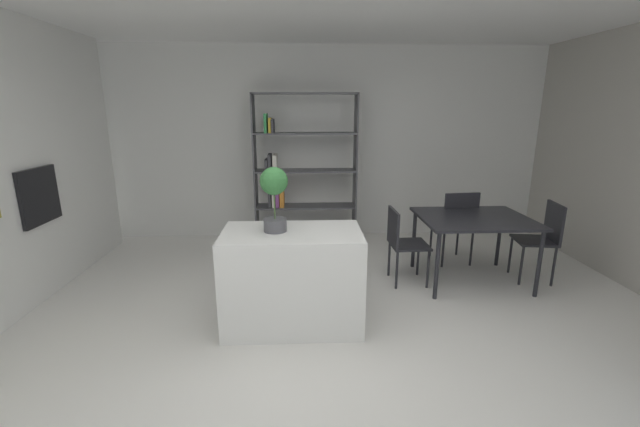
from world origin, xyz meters
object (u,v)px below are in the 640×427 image
object	(u,v)px
built_in_oven	(39,196)
dining_chair_far	(456,221)
open_bookshelf	(298,170)
dining_chair_window_side	(543,234)
kitchen_island	(293,278)
potted_plant_on_island	(274,192)
dining_table	(474,223)
dining_chair_island_side	(402,239)

from	to	relation	value
built_in_oven	dining_chair_far	distance (m)	4.63
open_bookshelf	dining_chair_window_side	distance (m)	3.17
dining_chair_far	kitchen_island	bearing A→B (deg)	29.71
kitchen_island	potted_plant_on_island	world-z (taller)	potted_plant_on_island
built_in_oven	kitchen_island	size ratio (longest dim) A/B	0.48
open_bookshelf	dining_table	xyz separation A→B (m)	(1.95, -1.46, -0.38)
dining_table	dining_chair_island_side	xyz separation A→B (m)	(-0.80, -0.00, -0.18)
dining_chair_window_side	dining_chair_island_side	bearing A→B (deg)	-81.98
built_in_oven	dining_chair_island_side	xyz separation A→B (m)	(3.74, 0.13, -0.56)
dining_chair_window_side	dining_chair_far	bearing A→B (deg)	-115.16
dining_chair_far	dining_chair_island_side	world-z (taller)	dining_chair_far
built_in_oven	open_bookshelf	xyz separation A→B (m)	(2.59, 1.59, -0.00)
dining_chair_far	built_in_oven	bearing A→B (deg)	3.39
potted_plant_on_island	dining_table	xyz separation A→B (m)	(2.14, 0.84, -0.54)
dining_table	dining_chair_far	xyz separation A→B (m)	(0.01, 0.52, -0.13)
kitchen_island	open_bookshelf	size ratio (longest dim) A/B	0.58
dining_chair_island_side	dining_chair_far	bearing A→B (deg)	-58.72
potted_plant_on_island	open_bookshelf	world-z (taller)	open_bookshelf
dining_chair_island_side	dining_table	bearing A→B (deg)	-91.12
dining_chair_window_side	dining_table	bearing A→B (deg)	-82.52
dining_table	open_bookshelf	bearing A→B (deg)	143.14
potted_plant_on_island	open_bookshelf	xyz separation A→B (m)	(0.19, 2.30, -0.16)
dining_table	potted_plant_on_island	bearing A→B (deg)	-158.65
potted_plant_on_island	dining_chair_far	xyz separation A→B (m)	(2.15, 1.35, -0.67)
dining_chair_far	dining_chair_island_side	bearing A→B (deg)	27.87
dining_chair_far	dining_chair_window_side	xyz separation A→B (m)	(0.80, -0.53, -0.02)
dining_chair_island_side	built_in_oven	bearing A→B (deg)	90.69
potted_plant_on_island	dining_chair_far	distance (m)	2.63
open_bookshelf	dining_chair_island_side	size ratio (longest dim) A/B	2.50
built_in_oven	kitchen_island	bearing A→B (deg)	-15.93
dining_chair_island_side	dining_chair_window_side	bearing A→B (deg)	-91.66
built_in_oven	open_bookshelf	world-z (taller)	open_bookshelf
potted_plant_on_island	dining_chair_island_side	distance (m)	1.73
dining_table	dining_chair_window_side	bearing A→B (deg)	-0.94
open_bookshelf	dining_chair_window_side	bearing A→B (deg)	-28.18
potted_plant_on_island	dining_chair_window_side	world-z (taller)	potted_plant_on_island
kitchen_island	open_bookshelf	xyz separation A→B (m)	(0.04, 2.32, 0.63)
kitchen_island	dining_chair_far	size ratio (longest dim) A/B	1.30
dining_table	dining_chair_window_side	distance (m)	0.82
dining_chair_far	open_bookshelf	bearing A→B (deg)	-30.48
kitchen_island	dining_table	xyz separation A→B (m)	(2.00, 0.86, 0.25)
kitchen_island	dining_chair_far	bearing A→B (deg)	34.37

